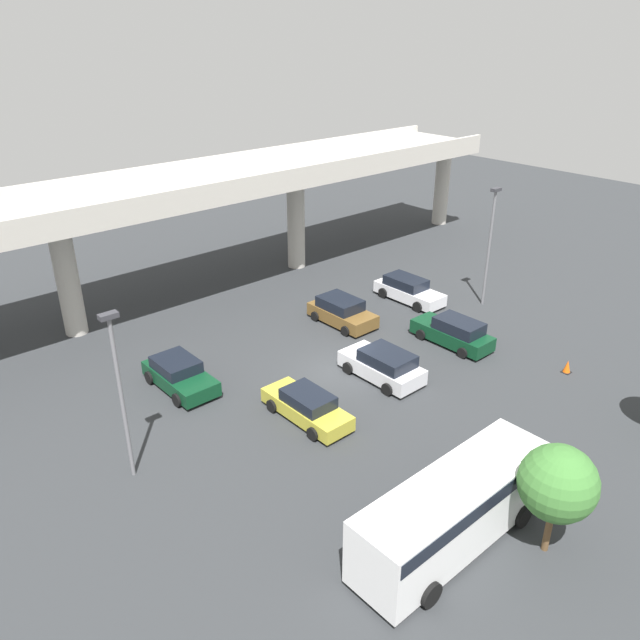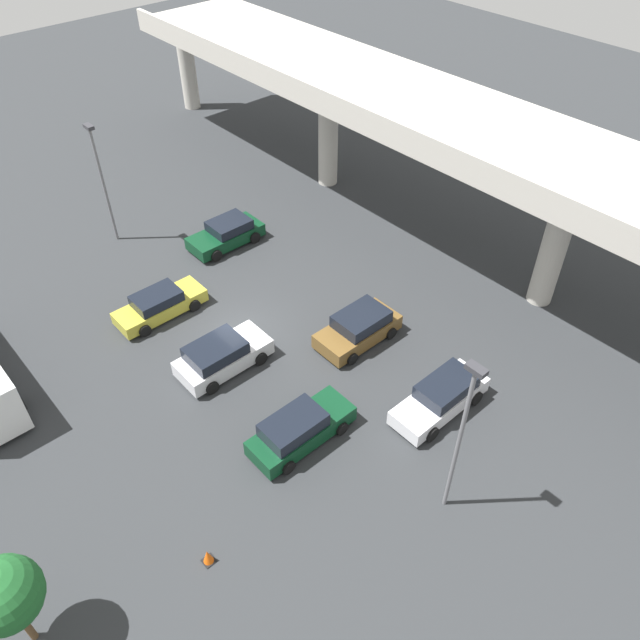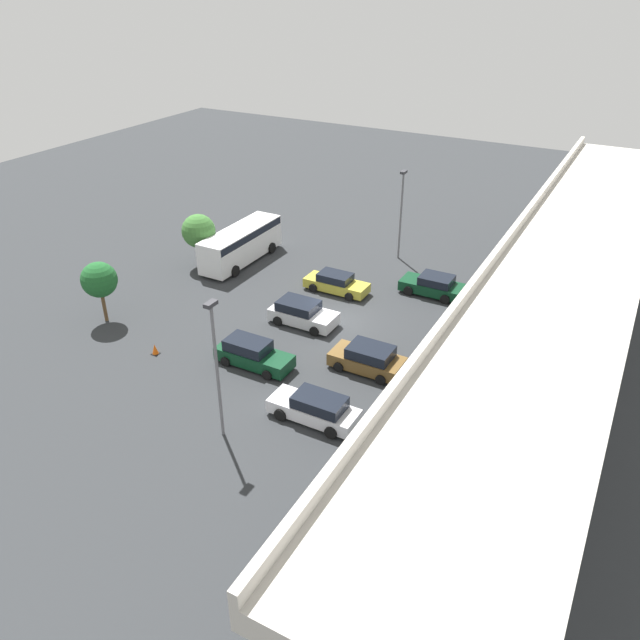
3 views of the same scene
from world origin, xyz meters
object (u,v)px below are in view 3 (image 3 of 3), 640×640
object	(u,v)px
parked_car_0	(433,285)
parked_car_1	(336,283)
lamp_post_mid_lot	(216,360)
parked_car_2	(302,313)
parked_car_5	(315,408)
lamp_post_near_aisle	(401,208)
traffic_cone	(155,349)
tree_front_left	(199,231)
shuttle_bus	(241,242)
parked_car_4	(252,354)
parked_car_3	(368,359)
tree_front_centre	(99,280)

from	to	relation	value
parked_car_0	parked_car_1	xyz separation A→B (m)	(3.00, -6.36, -0.04)
lamp_post_mid_lot	parked_car_0	bearing A→B (deg)	168.84
parked_car_2	parked_car_5	world-z (taller)	parked_car_2
parked_car_1	lamp_post_near_aisle	bearing A→B (deg)	78.18
lamp_post_mid_lot	lamp_post_near_aisle	bearing A→B (deg)	-178.30
lamp_post_mid_lot	traffic_cone	size ratio (longest dim) A/B	10.92
parked_car_2	tree_front_left	xyz separation A→B (m)	(-4.23, -11.79, 2.14)
shuttle_bus	parked_car_2	bearing A→B (deg)	-124.38
parked_car_0	lamp_post_mid_lot	bearing A→B (deg)	78.84
shuttle_bus	tree_front_left	bearing A→B (deg)	133.00
shuttle_bus	lamp_post_near_aisle	size ratio (longest dim) A/B	1.16
parked_car_2	parked_car_4	world-z (taller)	parked_car_4
parked_car_4	parked_car_0	bearing A→B (deg)	66.08
parked_car_3	traffic_cone	distance (m)	13.13
parked_car_2	lamp_post_mid_lot	world-z (taller)	lamp_post_mid_lot
parked_car_0	parked_car_5	size ratio (longest dim) A/B	0.92
parked_car_0	parked_car_2	xyz separation A→B (m)	(8.31, -6.16, 0.06)
parked_car_5	tree_front_left	size ratio (longest dim) A/B	1.14
parked_car_1	parked_car_3	size ratio (longest dim) A/B	1.09
parked_car_4	traffic_cone	world-z (taller)	parked_car_4
parked_car_3	tree_front_left	distance (m)	19.47
parked_car_3	parked_car_1	bearing A→B (deg)	-52.12
parked_car_5	lamp_post_mid_lot	size ratio (longest dim) A/B	0.64
tree_front_centre	parked_car_3	bearing A→B (deg)	99.87
parked_car_2	tree_front_centre	world-z (taller)	tree_front_centre
parked_car_0	lamp_post_mid_lot	size ratio (longest dim) A/B	0.59
shuttle_bus	lamp_post_mid_lot	bearing A→B (deg)	-147.55
lamp_post_mid_lot	tree_front_centre	bearing A→B (deg)	-112.40
parked_car_2	parked_car_4	size ratio (longest dim) A/B	0.95
parked_car_0	lamp_post_mid_lot	world-z (taller)	lamp_post_mid_lot
parked_car_1	tree_front_centre	size ratio (longest dim) A/B	1.12
parked_car_3	parked_car_2	bearing A→B (deg)	-25.15
parked_car_0	shuttle_bus	distance (m)	15.72
parked_car_5	tree_front_centre	xyz separation A→B (m)	(-2.50, -17.60, 2.29)
parked_car_0	parked_car_5	world-z (taller)	parked_car_5
parked_car_0	parked_car_4	xyz separation A→B (m)	(14.06, -6.24, 0.05)
parked_car_0	parked_car_3	size ratio (longest dim) A/B	1.03
tree_front_left	parked_car_0	bearing A→B (deg)	102.78
parked_car_4	traffic_cone	xyz separation A→B (m)	(1.93, -5.95, -0.44)
parked_car_3	parked_car_5	distance (m)	5.65
parked_car_5	shuttle_bus	bearing A→B (deg)	-44.60
parked_car_1	shuttle_bus	distance (m)	9.35
parked_car_2	lamp_post_mid_lot	xyz separation A→B (m)	(11.82, 2.19, 3.73)
lamp_post_mid_lot	parked_car_3	bearing A→B (deg)	155.84
parked_car_2	parked_car_3	distance (m)	6.84
parked_car_5	traffic_cone	size ratio (longest dim) A/B	6.94
lamp_post_near_aisle	parked_car_5	bearing A→B (deg)	11.26
parked_car_1	tree_front_centre	world-z (taller)	tree_front_centre
lamp_post_near_aisle	tree_front_left	size ratio (longest dim) A/B	1.71
parked_car_1	parked_car_3	bearing A→B (deg)	-52.12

